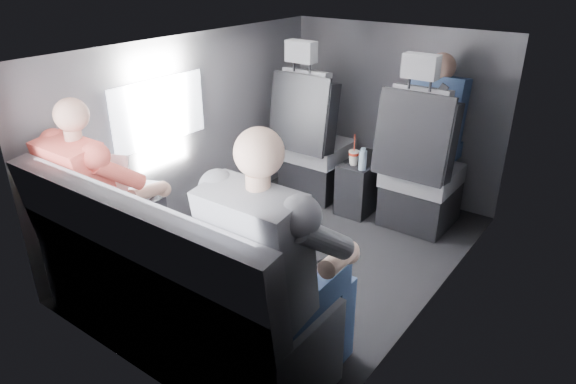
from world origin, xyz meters
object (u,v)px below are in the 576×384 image
Objects in this scene: laptop_white at (117,185)px; passenger_front_right at (435,118)px; front_seat_right at (419,175)px; laptop_black at (296,247)px; rear_bench at (173,294)px; water_bottle at (363,160)px; center_console at (364,184)px; soda_cup at (354,157)px; front_seat_left at (313,149)px; passenger_rear_left at (105,199)px; passenger_rear_right at (278,265)px.

passenger_front_right is at bearing 60.82° from laptop_white.
front_seat_right is 1.64m from laptop_black.
rear_bench is (-0.45, -1.90, -0.09)m from front_seat_right.
water_bottle is (-0.38, -0.14, 0.08)m from front_seat_right.
center_console is 1.89m from laptop_white.
soda_cup is 0.67× the size of laptop_black.
laptop_black is (0.56, -1.53, 0.17)m from soda_cup.
front_seat_left is 1.06× the size of passenger_rear_left.
front_seat_right is at bearing 20.78° from water_bottle.
water_bottle is 0.35× the size of laptop_white.
soda_cup reaches higher than center_console.
laptop_white is 2.22m from passenger_front_right.
front_seat_right reaches higher than soda_cup.
front_seat_right is at bearing 11.30° from soda_cup.
soda_cup is at bearing 154.67° from water_bottle.
front_seat_right reaches higher than laptop_white.
rear_bench is at bearing -90.00° from center_console.
laptop_black is 1.89m from passenger_front_right.
passenger_front_right reaches higher than center_console.
front_seat_left is 1.91m from laptop_black.
passenger_front_right reaches higher than passenger_rear_left.
front_seat_left is 2.09m from passenger_rear_right.
front_seat_left is 1.00× the size of passenger_rear_right.
front_seat_left reaches higher than water_bottle.
soda_cup is at bearing 90.83° from rear_bench.
soda_cup is 0.20× the size of passenger_rear_left.
center_console is 2.92× the size of water_bottle.
passenger_front_right is at bearing 78.95° from rear_bench.
laptop_white is 0.14m from passenger_rear_left.
rear_bench is 0.77m from laptop_white.
passenger_front_right reaches higher than rear_bench.
laptop_white is at bearing -97.15° from front_seat_left.
front_seat_left is 1.96m from rear_bench.
passenger_rear_left is (-0.68, -1.66, 0.14)m from water_bottle.
passenger_front_right is (-0.11, 1.88, 0.12)m from laptop_black.
front_seat_right is 2.73× the size of laptop_white.
soda_cup is at bearing -12.66° from front_seat_left.
passenger_front_right is at bearing 63.63° from passenger_rear_left.
passenger_rear_right is (0.50, -1.66, 0.17)m from water_bottle.
front_seat_right is at bearing -5.07° from center_console.
center_console is 1.03× the size of laptop_white.
front_seat_left is 0.55m from water_bottle.
laptop_black reaches higher than soda_cup.
center_console is 1.99m from passenger_rear_right.
front_seat_right is at bearing 59.80° from passenger_rear_left.
front_seat_left is 0.97m from passenger_front_right.
passenger_front_right reaches higher than soda_cup.
laptop_white is (-0.66, -1.72, 0.44)m from center_console.
soda_cup is 1.81m from passenger_rear_left.
front_seat_right is (0.90, 0.00, 0.00)m from front_seat_left.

